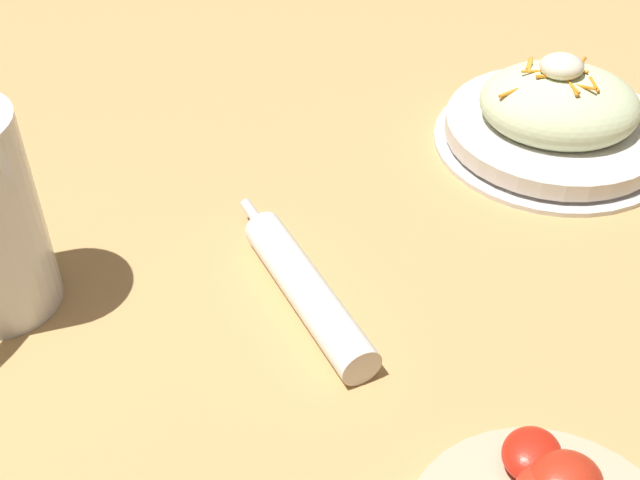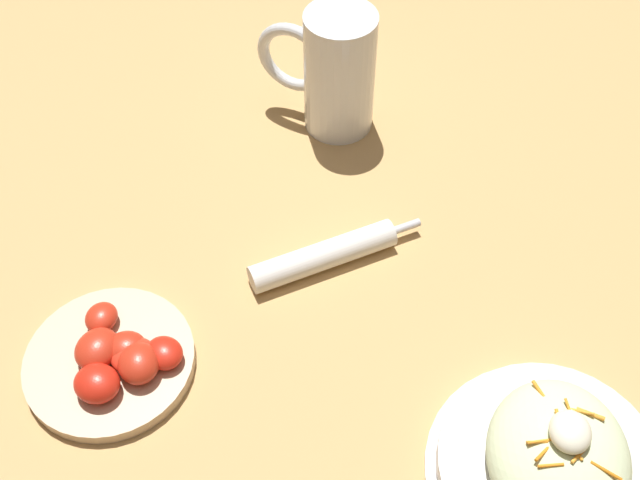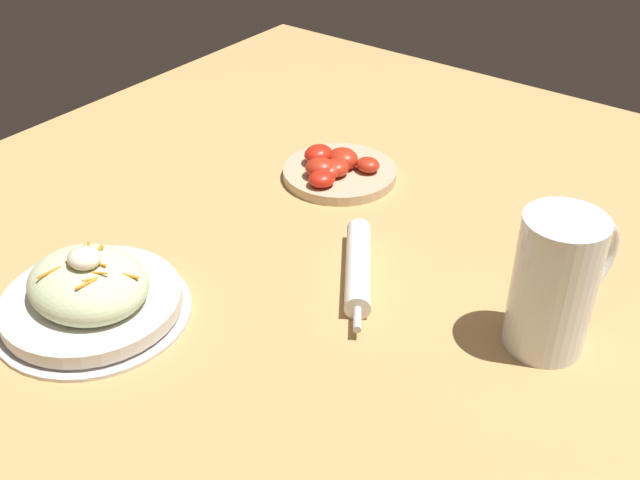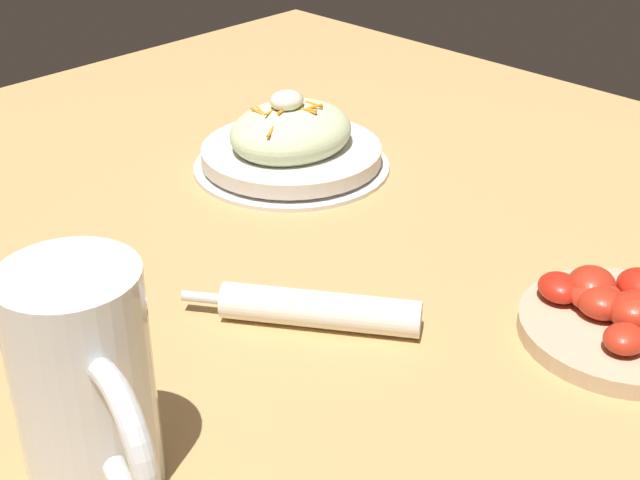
% 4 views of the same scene
% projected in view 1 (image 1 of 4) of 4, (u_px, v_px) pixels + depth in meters
% --- Properties ---
extents(ground_plane, '(1.43, 1.43, 0.00)m').
position_uv_depth(ground_plane, '(276.00, 286.00, 0.65)').
color(ground_plane, tan).
extents(salad_plate, '(0.23, 0.23, 0.09)m').
position_uv_depth(salad_plate, '(556.00, 118.00, 0.78)').
color(salad_plate, silver).
rests_on(salad_plate, ground_plane).
extents(napkin_roll, '(0.13, 0.18, 0.03)m').
position_uv_depth(napkin_roll, '(307.00, 290.00, 0.62)').
color(napkin_roll, white).
rests_on(napkin_roll, ground_plane).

